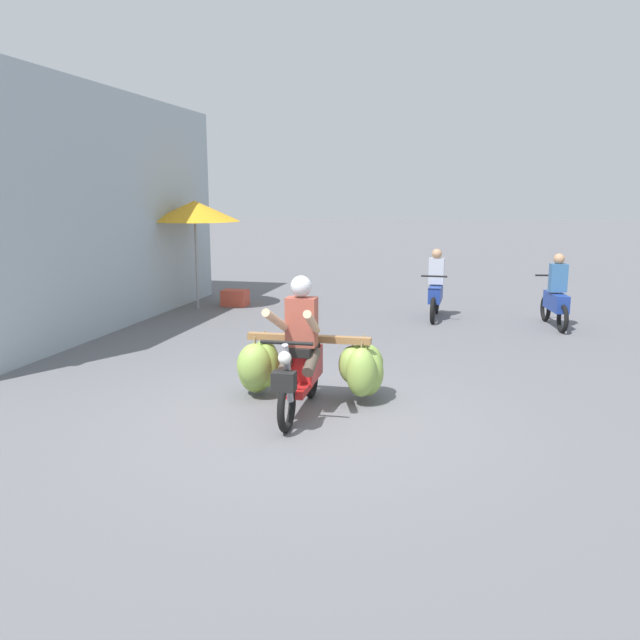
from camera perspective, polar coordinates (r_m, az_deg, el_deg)
name	(u,v)px	position (r m, az deg, el deg)	size (l,w,h in m)	color
ground_plane	(299,418)	(7.33, -1.88, -8.67)	(120.00, 120.00, 0.00)	slate
motorbike_main_loaded	(307,363)	(7.73, -1.13, -3.83)	(1.88, 1.87, 1.58)	black
motorbike_distant_ahead_left	(556,298)	(12.85, 20.10, 1.85)	(0.54, 1.61, 1.40)	black
motorbike_distant_ahead_right	(436,290)	(13.25, 10.16, 2.61)	(0.50, 1.62, 1.40)	black
shopfront_building	(41,210)	(13.49, -23.39, 8.86)	(3.36, 8.71, 4.34)	#9EADB7
market_umbrella_near_shop	(195,211)	(14.30, -11.00, 9.41)	(1.95, 1.95, 2.34)	#99999E
produce_crate	(235,298)	(14.65, -7.50, 1.94)	(0.56, 0.40, 0.36)	#CC4C38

